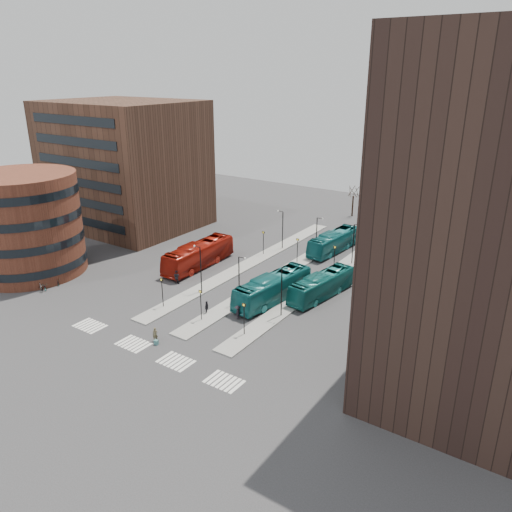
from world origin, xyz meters
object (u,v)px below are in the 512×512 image
Objects in this scene: teal_bus_b at (334,242)px; commuter_c at (237,312)px; red_bus at (199,255)px; traveller at (155,334)px; teal_bus_d at (396,232)px; commuter_a at (177,277)px; bicycle_far at (57,281)px; suitcase at (156,342)px; bicycle_near at (44,286)px; teal_bus_c at (322,285)px; teal_bus_a at (273,288)px; bicycle_mid at (41,287)px; commuter_b at (207,308)px.

teal_bus_b is 7.06× the size of commuter_c.
traveller is (9.99, -18.90, -1.04)m from red_bus.
commuter_a is (-18.37, -33.46, -0.73)m from teal_bus_d.
teal_bus_b is at bearing -15.45° from bicycle_far.
suitcase is 0.32× the size of bicycle_near.
commuter_c is (-5.24, -10.85, -0.72)m from teal_bus_c.
commuter_a is at bearing -162.34° from teal_bus_a.
commuter_a is (-9.13, 13.11, 0.69)m from suitcase.
teal_bus_b is 0.98× the size of teal_bus_d.
teal_bus_d reaches higher than bicycle_mid.
red_bus is 15.43m from teal_bus_a.
commuter_c is (-0.78, -6.32, -0.90)m from teal_bus_a.
bicycle_far is (-31.00, -16.45, -1.10)m from teal_bus_c.
teal_bus_b reaches higher than bicycle_near.
bicycle_mid is (-11.55, -18.02, -1.27)m from red_bus.
teal_bus_a reaches higher than teal_bus_d.
teal_bus_d is 53.03m from bicycle_far.
teal_bus_b reaches higher than commuter_b.
commuter_b is 23.14m from bicycle_mid.
commuter_b is 23.00m from bicycle_near.
teal_bus_c is 0.93× the size of teal_bus_d.
red_bus is 33.63m from teal_bus_d.
red_bus is at bearing -168.92° from teal_bus_c.
suitcase is 0.04× the size of teal_bus_b.
commuter_a is at bearing 42.90° from commuter_b.
teal_bus_a reaches higher than suitcase.
bicycle_near is 0.94× the size of bicycle_far.
suitcase is 15.99m from commuter_a.
bicycle_near is at bearing 37.03° from commuter_a.
traveller is at bearing -92.79° from teal_bus_d.
teal_bus_b reaches higher than bicycle_mid.
teal_bus_b is 26.01m from commuter_a.
teal_bus_c is 36.32m from bicycle_mid.
suitcase is 0.30× the size of bicycle_far.
commuter_b is at bearing -56.07° from bicycle_far.
teal_bus_b is (13.40, 16.81, -0.18)m from red_bus.
commuter_b is at bearing -118.59° from teal_bus_c.
commuter_a is at bearing -112.63° from teal_bus_b.
commuter_a is at bearing -110.43° from commuter_c.
teal_bus_a is 6.43m from commuter_c.
teal_bus_c is at bearing -37.38° from bicycle_mid.
teal_bus_c reaches higher than commuter_b.
teal_bus_d reaches higher than teal_bus_c.
traveller reaches higher than bicycle_far.
teal_bus_a is 31.19m from teal_bus_d.
traveller is 0.85× the size of bicycle_mid.
suitcase is 22.20m from bicycle_near.
traveller is at bearing 120.18° from commuter_a.
suitcase is 8.43m from commuter_b.
red_bus reaches higher than bicycle_far.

